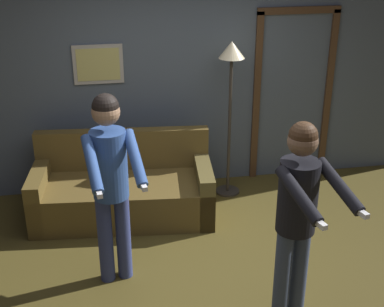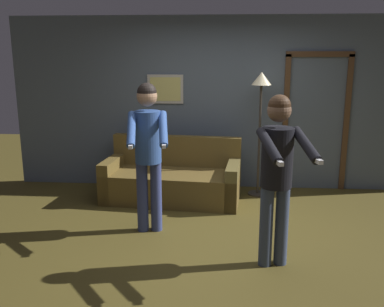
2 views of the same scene
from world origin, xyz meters
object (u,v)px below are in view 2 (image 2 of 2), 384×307
object	(u,v)px
torchiere_lamp	(261,98)
person_standing_left	(148,144)
couch	(172,181)
person_standing_right	(277,166)

from	to	relation	value
torchiere_lamp	person_standing_left	xyz separation A→B (m)	(-1.37, -1.44, -0.38)
couch	torchiere_lamp	world-z (taller)	torchiere_lamp
couch	person_standing_right	world-z (taller)	person_standing_right
torchiere_lamp	person_standing_right	world-z (taller)	torchiere_lamp
person_standing_left	torchiere_lamp	bearing A→B (deg)	46.37
person_standing_right	couch	bearing A→B (deg)	123.04
person_standing_right	person_standing_left	bearing A→B (deg)	151.34
person_standing_left	couch	bearing A→B (deg)	83.32
couch	torchiere_lamp	size ratio (longest dim) A/B	1.10
torchiere_lamp	couch	bearing A→B (deg)	-166.55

